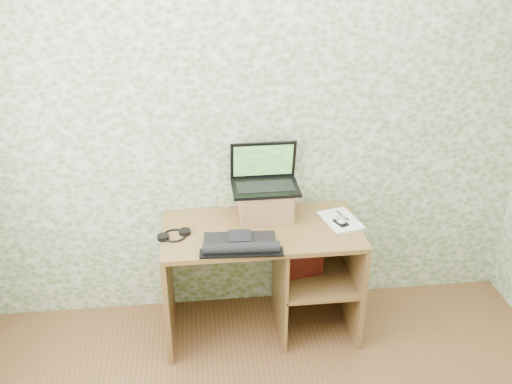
{
  "coord_description": "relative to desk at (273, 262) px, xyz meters",
  "views": [
    {
      "loc": [
        -0.36,
        -1.51,
        2.51
      ],
      "look_at": [
        -0.04,
        1.39,
        1.03
      ],
      "focal_mm": 40.0,
      "sensor_mm": 36.0,
      "label": 1
    }
  ],
  "objects": [
    {
      "name": "desk",
      "position": [
        0.0,
        0.0,
        0.0
      ],
      "size": [
        1.2,
        0.6,
        0.75
      ],
      "color": "brown",
      "rests_on": "floor"
    },
    {
      "name": "notepad",
      "position": [
        0.42,
        0.0,
        0.28
      ],
      "size": [
        0.26,
        0.32,
        0.01
      ],
      "primitive_type": "cube",
      "rotation": [
        0.0,
        0.0,
        0.24
      ],
      "color": "white",
      "rests_on": "desk"
    },
    {
      "name": "laptop",
      "position": [
        -0.04,
        0.16,
        0.53
      ],
      "size": [
        0.41,
        0.29,
        0.27
      ],
      "rotation": [
        0.0,
        0.0,
        0.01
      ],
      "color": "black",
      "rests_on": "riser"
    },
    {
      "name": "mouse",
      "position": [
        0.41,
        -0.04,
        0.3
      ],
      "size": [
        0.1,
        0.12,
        0.03
      ],
      "primitive_type": "ellipsoid",
      "rotation": [
        0.0,
        0.0,
        0.42
      ],
      "color": "silver",
      "rests_on": "notepad"
    },
    {
      "name": "riser",
      "position": [
        -0.04,
        0.12,
        0.37
      ],
      "size": [
        0.32,
        0.27,
        0.19
      ],
      "primitive_type": "cube",
      "rotation": [
        0.0,
        0.0,
        0.01
      ],
      "color": "#9B6745",
      "rests_on": "desk"
    },
    {
      "name": "wall_back",
      "position": [
        -0.08,
        0.28,
        0.82
      ],
      "size": [
        3.5,
        0.0,
        3.5
      ],
      "primitive_type": "plane",
      "rotation": [
        1.57,
        0.0,
        0.0
      ],
      "color": "silver",
      "rests_on": "ground"
    },
    {
      "name": "red_box",
      "position": [
        0.2,
        -0.03,
        0.05
      ],
      "size": [
        0.24,
        0.11,
        0.28
      ],
      "primitive_type": "cube",
      "rotation": [
        0.0,
        0.0,
        0.18
      ],
      "color": "maroon",
      "rests_on": "desk"
    },
    {
      "name": "keyboard",
      "position": [
        -0.22,
        -0.23,
        0.29
      ],
      "size": [
        0.48,
        0.26,
        0.07
      ],
      "rotation": [
        0.0,
        0.0,
        -0.05
      ],
      "color": "black",
      "rests_on": "desk"
    },
    {
      "name": "pen",
      "position": [
        0.44,
        0.05,
        0.29
      ],
      "size": [
        0.05,
        0.12,
        0.01
      ],
      "primitive_type": "cylinder",
      "rotation": [
        1.57,
        0.0,
        0.38
      ],
      "color": "black",
      "rests_on": "notepad"
    },
    {
      "name": "headphones",
      "position": [
        -0.6,
        -0.06,
        0.28
      ],
      "size": [
        0.2,
        0.19,
        0.03
      ],
      "rotation": [
        0.0,
        0.0,
        0.37
      ],
      "color": "black",
      "rests_on": "desk"
    }
  ]
}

